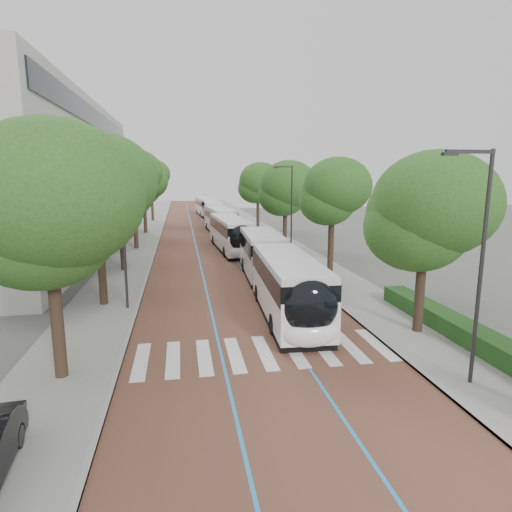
% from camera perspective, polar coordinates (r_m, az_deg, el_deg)
% --- Properties ---
extents(ground, '(160.00, 160.00, 0.00)m').
position_cam_1_polar(ground, '(17.36, 1.12, -14.11)').
color(ground, '#51544C').
rests_on(ground, ground).
extents(road, '(11.00, 140.00, 0.02)m').
position_cam_1_polar(road, '(56.01, -6.80, 3.18)').
color(road, brown).
rests_on(road, ground).
extents(sidewalk_left, '(4.00, 140.00, 0.12)m').
position_cam_1_polar(sidewalk_left, '(56.10, -14.48, 2.98)').
color(sidewalk_left, gray).
rests_on(sidewalk_left, ground).
extents(sidewalk_right, '(4.00, 140.00, 0.12)m').
position_cam_1_polar(sidewalk_right, '(56.91, 0.78, 3.43)').
color(sidewalk_right, gray).
rests_on(sidewalk_right, ground).
extents(kerb_left, '(0.20, 140.00, 0.14)m').
position_cam_1_polar(kerb_left, '(55.98, -12.54, 3.05)').
color(kerb_left, gray).
rests_on(kerb_left, ground).
extents(kerb_right, '(0.20, 140.00, 0.14)m').
position_cam_1_polar(kerb_right, '(56.59, -1.12, 3.38)').
color(kerb_right, gray).
rests_on(kerb_right, ground).
extents(zebra_crossing, '(10.55, 3.60, 0.01)m').
position_cam_1_polar(zebra_crossing, '(18.28, 1.13, -12.70)').
color(zebra_crossing, silver).
rests_on(zebra_crossing, ground).
extents(lane_line_left, '(0.12, 126.00, 0.01)m').
position_cam_1_polar(lane_line_left, '(55.94, -8.43, 3.15)').
color(lane_line_left, '#288AC9').
rests_on(lane_line_left, road).
extents(lane_line_right, '(0.12, 126.00, 0.01)m').
position_cam_1_polar(lane_line_right, '(56.12, -5.16, 3.24)').
color(lane_line_right, '#288AC9').
rests_on(lane_line_right, road).
extents(hedge, '(1.20, 14.00, 0.80)m').
position_cam_1_polar(hedge, '(20.79, 26.94, -9.48)').
color(hedge, '#1D4517').
rests_on(hedge, sidewalk_right).
extents(streetlight_near, '(1.82, 0.20, 8.00)m').
position_cam_1_polar(streetlight_near, '(15.96, 27.49, 0.60)').
color(streetlight_near, '#2C2C2E').
rests_on(streetlight_near, sidewalk_right).
extents(streetlight_far, '(1.82, 0.20, 8.00)m').
position_cam_1_polar(streetlight_far, '(38.76, 4.51, 7.04)').
color(streetlight_far, '#2C2C2E').
rests_on(streetlight_far, sidewalk_right).
extents(lamp_post_left, '(0.14, 0.14, 8.00)m').
position_cam_1_polar(lamp_post_left, '(23.86, -17.25, 2.61)').
color(lamp_post_left, '#2C2C2E').
rests_on(lamp_post_left, sidewalk_left).
extents(trees_left, '(6.03, 60.74, 9.18)m').
position_cam_1_polar(trees_left, '(38.74, -16.79, 8.94)').
color(trees_left, black).
rests_on(trees_left, ground).
extents(trees_right, '(5.95, 47.70, 8.49)m').
position_cam_1_polar(trees_right, '(41.03, 5.27, 8.52)').
color(trees_right, black).
rests_on(trees_right, ground).
extents(lead_bus, '(3.36, 18.49, 3.20)m').
position_cam_1_polar(lead_bus, '(25.69, 2.58, -2.02)').
color(lead_bus, black).
rests_on(lead_bus, ground).
extents(bus_queued_0, '(3.21, 12.52, 3.20)m').
position_cam_1_polar(bus_queued_0, '(41.63, -3.31, 2.89)').
color(bus_queued_0, white).
rests_on(bus_queued_0, ground).
extents(bus_queued_1, '(3.32, 12.53, 3.20)m').
position_cam_1_polar(bus_queued_1, '(54.14, -4.73, 4.68)').
color(bus_queued_1, white).
rests_on(bus_queued_1, ground).
extents(bus_queued_2, '(2.73, 12.44, 3.20)m').
position_cam_1_polar(bus_queued_2, '(66.85, -5.73, 5.81)').
color(bus_queued_2, white).
rests_on(bus_queued_2, ground).
extents(bus_queued_3, '(3.18, 12.51, 3.20)m').
position_cam_1_polar(bus_queued_3, '(79.48, -6.74, 6.57)').
color(bus_queued_3, white).
rests_on(bus_queued_3, ground).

